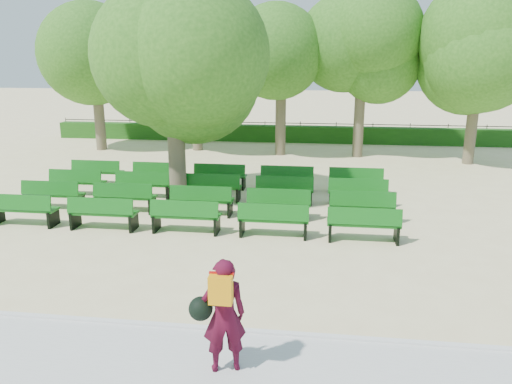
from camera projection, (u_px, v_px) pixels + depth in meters
ground at (243, 219)px, 14.61m from camera, size 120.00×120.00×0.00m
paving at (166, 369)px, 7.51m from camera, size 30.00×2.20×0.06m
curb at (186, 328)px, 8.61m from camera, size 30.00×0.12×0.10m
hedge at (282, 134)px, 27.89m from camera, size 26.00×0.70×0.90m
fence at (282, 141)px, 28.39m from camera, size 26.00×0.10×1.02m
tree_line at (275, 155)px, 24.18m from camera, size 21.80×6.80×7.04m
bench_array at (207, 204)px, 15.74m from camera, size 1.86×0.63×1.16m
tree_among at (173, 67)px, 15.11m from camera, size 4.57×4.57×6.37m
person at (222, 314)px, 7.23m from camera, size 0.88×0.60×1.76m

